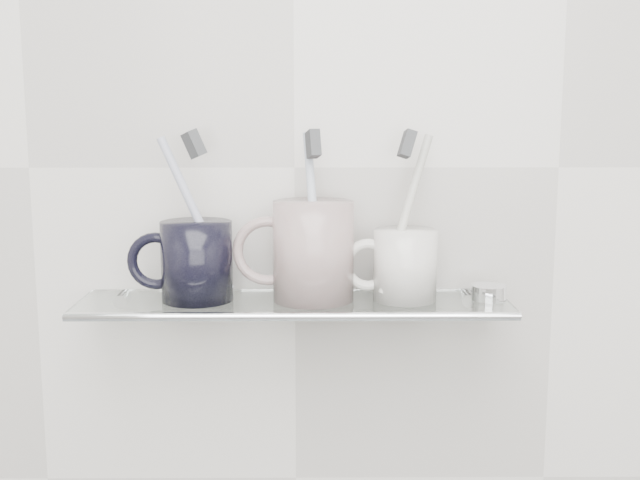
{
  "coord_description": "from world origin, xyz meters",
  "views": [
    {
      "loc": [
        0.02,
        0.13,
        1.32
      ],
      "look_at": [
        0.03,
        1.04,
        1.17
      ],
      "focal_mm": 45.0,
      "sensor_mm": 36.0,
      "label": 1
    }
  ],
  "objects_px": {
    "mug_left": "(197,261)",
    "mug_right": "(405,265)",
    "shelf_glass": "(294,304)",
    "mug_center": "(313,251)"
  },
  "relations": [
    {
      "from": "mug_center",
      "to": "mug_left",
      "type": "bearing_deg",
      "value": -164.07
    },
    {
      "from": "shelf_glass",
      "to": "mug_center",
      "type": "bearing_deg",
      "value": 12.33
    },
    {
      "from": "shelf_glass",
      "to": "mug_left",
      "type": "xyz_separation_m",
      "value": [
        -0.11,
        0.0,
        0.05
      ]
    },
    {
      "from": "shelf_glass",
      "to": "mug_center",
      "type": "relative_size",
      "value": 4.32
    },
    {
      "from": "mug_left",
      "to": "mug_center",
      "type": "distance_m",
      "value": 0.14
    },
    {
      "from": "mug_left",
      "to": "mug_right",
      "type": "distance_m",
      "value": 0.24
    },
    {
      "from": "mug_right",
      "to": "mug_center",
      "type": "bearing_deg",
      "value": -168.2
    },
    {
      "from": "shelf_glass",
      "to": "mug_center",
      "type": "distance_m",
      "value": 0.07
    },
    {
      "from": "shelf_glass",
      "to": "mug_left",
      "type": "bearing_deg",
      "value": 177.45
    },
    {
      "from": "shelf_glass",
      "to": "mug_right",
      "type": "relative_size",
      "value": 6.04
    }
  ]
}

